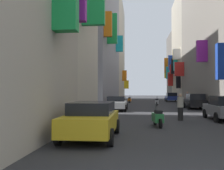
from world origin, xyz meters
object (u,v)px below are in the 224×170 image
(parked_car_white, at_px, (116,103))
(scooter_silver, at_px, (157,102))
(parked_car_black, at_px, (195,101))
(pedestrian_near_left, at_px, (187,99))
(scooter_orange, at_px, (130,100))
(scooter_green, at_px, (158,118))
(parked_car_yellow, at_px, (92,119))
(parked_car_blue, at_px, (171,97))
(pedestrian_crossing, at_px, (180,107))

(parked_car_white, bearing_deg, scooter_silver, 62.92)
(parked_car_black, relative_size, pedestrian_near_left, 2.33)
(parked_car_black, bearing_deg, scooter_orange, 119.59)
(pedestrian_near_left, bearing_deg, parked_car_black, -85.84)
(parked_car_white, distance_m, pedestrian_near_left, 9.70)
(scooter_green, bearing_deg, parked_car_yellow, -128.00)
(parked_car_blue, bearing_deg, pedestrian_crossing, -96.03)
(scooter_green, height_order, pedestrian_near_left, pedestrian_near_left)
(scooter_green, distance_m, scooter_silver, 19.35)
(parked_car_yellow, xyz_separation_m, scooter_green, (2.81, 3.60, -0.28))
(parked_car_yellow, bearing_deg, parked_car_blue, 78.01)
(parked_car_white, height_order, scooter_green, parked_car_white)
(parked_car_white, relative_size, pedestrian_crossing, 2.63)
(pedestrian_crossing, bearing_deg, parked_car_yellow, -124.12)
(scooter_green, height_order, pedestrian_crossing, pedestrian_crossing)
(parked_car_black, relative_size, scooter_green, 2.20)
(scooter_orange, bearing_deg, parked_car_yellow, -91.08)
(scooter_green, distance_m, scooter_orange, 26.28)
(scooter_green, bearing_deg, pedestrian_near_left, 74.77)
(pedestrian_crossing, bearing_deg, scooter_green, -118.83)
(scooter_silver, xyz_separation_m, pedestrian_crossing, (0.26, -16.37, 0.37))
(parked_car_white, bearing_deg, parked_car_yellow, -89.20)
(scooter_silver, xyz_separation_m, scooter_orange, (-3.60, 6.88, -0.00))
(parked_car_black, bearing_deg, scooter_green, -109.21)
(parked_car_black, bearing_deg, scooter_silver, 121.93)
(parked_car_blue, xyz_separation_m, scooter_green, (-4.62, -31.38, -0.33))
(parked_car_white, bearing_deg, pedestrian_near_left, 38.53)
(parked_car_black, distance_m, scooter_green, 14.59)
(parked_car_yellow, relative_size, scooter_silver, 2.20)
(scooter_orange, distance_m, pedestrian_near_left, 11.60)
(scooter_green, relative_size, pedestrian_crossing, 1.11)
(parked_car_blue, relative_size, scooter_orange, 2.25)
(scooter_green, distance_m, pedestrian_near_left, 17.43)
(pedestrian_crossing, relative_size, pedestrian_near_left, 0.96)
(parked_car_black, height_order, scooter_silver, parked_car_black)
(pedestrian_crossing, bearing_deg, parked_car_white, 120.57)
(parked_car_white, xyz_separation_m, scooter_orange, (0.76, 15.41, -0.25))
(parked_car_black, distance_m, scooter_silver, 6.52)
(scooter_silver, relative_size, pedestrian_near_left, 1.08)
(pedestrian_crossing, xyz_separation_m, pedestrian_near_left, (2.96, 13.87, 0.04))
(scooter_orange, bearing_deg, scooter_green, -85.09)
(scooter_green, relative_size, scooter_orange, 1.00)
(parked_car_white, bearing_deg, pedestrian_crossing, -59.43)
(parked_car_black, xyz_separation_m, parked_car_yellow, (-7.61, -17.37, -0.05))
(parked_car_black, relative_size, parked_car_yellow, 0.99)
(parked_car_blue, height_order, parked_car_black, parked_car_black)
(parked_car_white, xyz_separation_m, scooter_green, (3.01, -10.77, -0.25))
(parked_car_yellow, relative_size, pedestrian_crossing, 2.47)
(parked_car_blue, distance_m, parked_car_yellow, 35.76)
(parked_car_black, relative_size, scooter_silver, 2.17)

